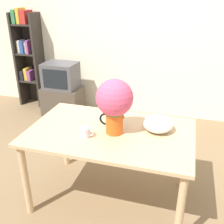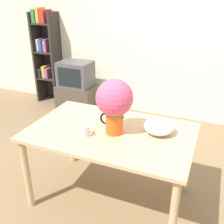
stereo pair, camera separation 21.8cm
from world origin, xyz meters
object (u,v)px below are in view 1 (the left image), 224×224
Objects in this scene: flower_vase at (114,102)px; coffee_mug at (86,132)px; white_bowl at (158,124)px; tv_set at (61,76)px.

flower_vase is 0.35m from coffee_mug.
tv_set is (-1.71, 1.55, -0.16)m from white_bowl.
flower_vase is at bearing -51.18° from tv_set.
flower_vase reaches higher than tv_set.
flower_vase is 0.44m from white_bowl.
white_bowl is at bearing -42.17° from tv_set.
coffee_mug is 0.22× the size of tv_set.
flower_vase reaches higher than coffee_mug.
flower_vase is 2.19m from tv_set.
flower_vase is at bearing -158.74° from white_bowl.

